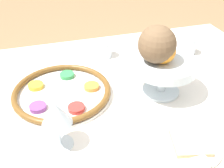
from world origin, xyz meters
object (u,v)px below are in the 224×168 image
wine_glass (56,115)px  cup_near (188,46)px  fruit_stand (164,67)px  orange_fruit (163,51)px  seder_plate (62,92)px  cup_mid (104,49)px  coconut (157,44)px  bread_plate (190,144)px

wine_glass → cup_near: bearing=32.0°
fruit_stand → cup_near: 0.33m
wine_glass → orange_fruit: (0.35, 0.13, 0.06)m
wine_glass → orange_fruit: bearing=21.2°
wine_glass → orange_fruit: orange_fruit is taller
orange_fruit → cup_near: bearing=44.0°
seder_plate → cup_mid: (0.20, 0.23, 0.02)m
coconut → seder_plate: bearing=166.6°
coconut → cup_mid: size_ratio=1.68×
orange_fruit → seder_plate: bearing=165.4°
cup_near → coconut: bearing=-139.4°
seder_plate → cup_mid: bearing=47.9°
bread_plate → cup_near: size_ratio=2.42×
coconut → cup_mid: bearing=107.2°
seder_plate → cup_mid: size_ratio=4.68×
fruit_stand → orange_fruit: bearing=-147.4°
coconut → bread_plate: coconut is taller
coconut → cup_near: 0.37m
bread_plate → cup_mid: 0.55m
seder_plate → cup_mid: cup_mid is taller
seder_plate → fruit_stand: 0.34m
orange_fruit → fruit_stand: bearing=32.6°
cup_near → wine_glass: bearing=-148.0°
seder_plate → wine_glass: (-0.03, -0.22, 0.09)m
seder_plate → fruit_stand: size_ratio=1.53×
orange_fruit → cup_near: orange_fruit is taller
seder_plate → cup_near: size_ratio=4.68×
orange_fruit → cup_near: 0.36m
bread_plate → cup_mid: bearing=99.7°
wine_glass → cup_mid: (0.24, 0.44, -0.07)m
seder_plate → fruit_stand: (0.33, -0.07, 0.08)m
bread_plate → orange_fruit: bearing=86.0°
fruit_stand → wine_glass: bearing=-158.3°
seder_plate → wine_glass: size_ratio=2.27×
orange_fruit → cup_mid: bearing=109.6°
seder_plate → bread_plate: bearing=-47.0°
seder_plate → wine_glass: 0.24m
seder_plate → coconut: (0.30, -0.07, 0.17)m
fruit_stand → orange_fruit: orange_fruit is taller
fruit_stand → coconut: coconut is taller
bread_plate → cup_near: 0.54m
fruit_stand → orange_fruit: (-0.01, -0.01, 0.07)m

